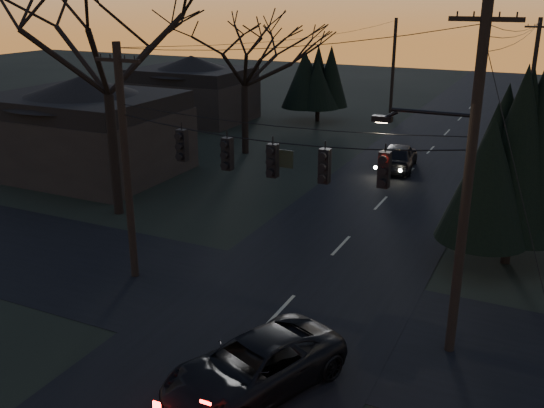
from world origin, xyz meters
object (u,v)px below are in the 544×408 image
at_px(utility_pole_left, 135,276).
at_px(sedan_oncoming_a, 399,156).
at_px(utility_pole_right, 449,350).
at_px(evergreen_right, 520,150).
at_px(suv_near, 254,367).
at_px(bare_tree_left, 104,43).
at_px(utility_pole_far_r, 523,146).
at_px(utility_pole_far_l, 390,113).

relative_size(utility_pole_left, sedan_oncoming_a, 1.81).
xyz_separation_m(utility_pole_right, evergreen_right, (0.86, 7.21, 4.53)).
height_order(evergreen_right, suv_near, evergreen_right).
bearing_deg(sedan_oncoming_a, bare_tree_left, 46.01).
bearing_deg(utility_pole_far_r, sedan_oncoming_a, -123.39).
bearing_deg(utility_pole_right, evergreen_right, 83.22).
bearing_deg(utility_pole_far_l, utility_pole_left, -90.00).
bearing_deg(utility_pole_far_l, utility_pole_far_r, -34.82).
distance_m(utility_pole_right, sedan_oncoming_a, 19.51).
bearing_deg(sedan_oncoming_a, utility_pole_right, 102.36).
bearing_deg(utility_pole_far_r, bare_tree_left, -125.83).
height_order(utility_pole_left, bare_tree_left, bare_tree_left).
height_order(utility_pole_left, evergreen_right, evergreen_right).
relative_size(utility_pole_far_l, bare_tree_left, 0.70).
bearing_deg(utility_pole_left, evergreen_right, 30.27).
bearing_deg(evergreen_right, utility_pole_far_r, 92.36).
height_order(utility_pole_left, utility_pole_far_l, utility_pole_left).
height_order(utility_pole_right, bare_tree_left, bare_tree_left).
height_order(bare_tree_left, suv_near, bare_tree_left).
distance_m(utility_pole_far_l, bare_tree_left, 32.20).
distance_m(bare_tree_left, suv_near, 16.95).
bearing_deg(bare_tree_left, suv_near, -37.75).
distance_m(utility_pole_far_r, sedan_oncoming_a, 11.47).
height_order(utility_pole_right, suv_near, utility_pole_right).
height_order(evergreen_right, sedan_oncoming_a, evergreen_right).
bearing_deg(bare_tree_left, utility_pole_far_l, 80.84).
bearing_deg(bare_tree_left, utility_pole_right, -17.51).
relative_size(evergreen_right, sedan_oncoming_a, 1.68).
bearing_deg(evergreen_right, utility_pole_far_l, 113.23).
relative_size(utility_pole_far_l, evergreen_right, 1.02).
bearing_deg(utility_pole_right, sedan_oncoming_a, 108.86).
relative_size(utility_pole_left, utility_pole_far_l, 1.06).
height_order(utility_pole_far_r, suv_near, utility_pole_far_r).
bearing_deg(utility_pole_far_r, evergreen_right, -87.64).
bearing_deg(suv_near, utility_pole_right, 66.35).
bearing_deg(evergreen_right, sedan_oncoming_a, 122.51).
bearing_deg(suv_near, utility_pole_far_r, 104.64).
height_order(utility_pole_right, sedan_oncoming_a, utility_pole_right).
bearing_deg(sedan_oncoming_a, utility_pole_left, 67.76).
bearing_deg(evergreen_right, suv_near, -114.49).
xyz_separation_m(evergreen_right, suv_near, (-5.20, -11.41, -3.81)).
bearing_deg(utility_pole_far_l, evergreen_right, -66.77).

